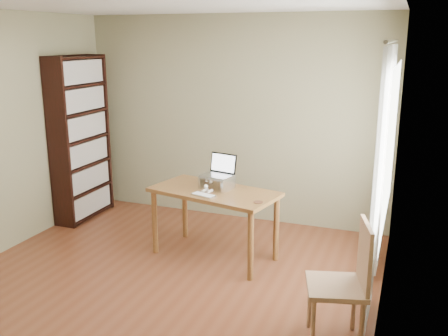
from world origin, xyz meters
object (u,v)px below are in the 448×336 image
desk (214,200)px  chair (347,280)px  keyboard (203,195)px  cat (217,182)px  bookshelf (81,139)px  laptop (219,170)px

desk → chair: 1.91m
keyboard → cat: 0.34m
bookshelf → keyboard: 2.22m
desk → laptop: laptop is taller
keyboard → cat: (0.02, 0.33, 0.05)m
desk → chair: size_ratio=1.46×
cat → chair: size_ratio=0.48×
laptop → cat: (-0.01, -0.03, -0.13)m
desk → keyboard: keyboard is taller
laptop → keyboard: bearing=-82.4°
bookshelf → cat: 2.13m
bookshelf → chair: 4.03m
bookshelf → keyboard: bookshelf is taller
laptop → keyboard: 0.40m
keyboard → chair: 1.82m
desk → laptop: 0.32m
bookshelf → cat: bookshelf is taller
laptop → desk: bearing=-77.8°
laptop → cat: laptop is taller
desk → bookshelf: bearing=176.8°
chair → keyboard: bearing=134.3°
keyboard → chair: chair is taller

